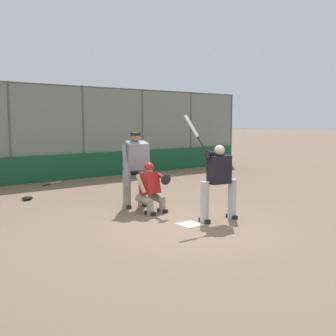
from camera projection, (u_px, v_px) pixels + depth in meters
The scene contains 11 objects.
ground_plane at pixel (190, 225), 7.96m from camera, with size 160.00×160.00×0.00m, color #7A604C.
home_plate_marker at pixel (190, 224), 7.96m from camera, with size 0.43×0.43×0.01m, color white.
backstop_fence at pixel (49, 130), 13.67m from camera, with size 18.43×0.08×3.39m.
padding_wall at pixel (51, 168), 13.74m from camera, with size 17.98×0.18×0.91m, color #19512D.
bleachers_beyond at pixel (70, 156), 17.27m from camera, with size 12.84×3.05×1.80m.
batter_at_plate at pixel (218, 180), 8.21m from camera, with size 0.98×0.76×2.22m.
catcher_behind_plate at pixel (152, 187), 8.95m from camera, with size 0.64×0.75×1.15m.
umpire_home at pixel (136, 167), 9.47m from camera, with size 0.74×0.50×1.83m.
spare_bat_by_padding at pixel (54, 183), 13.12m from camera, with size 0.76×0.42×0.07m.
fielding_glove_on_dirt at pixel (27, 198), 10.42m from camera, with size 0.30×0.22×0.11m.
equipment_bag_dugout_side at pixel (142, 171), 15.57m from camera, with size 1.10×0.26×0.26m.
Camera 1 is at (5.10, 5.88, 2.08)m, focal length 42.00 mm.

